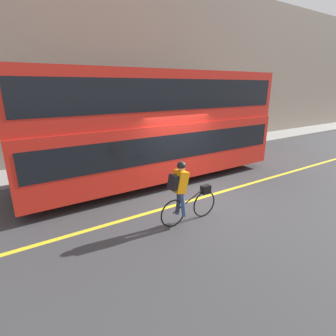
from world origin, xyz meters
name	(u,v)px	position (x,y,z in m)	size (l,w,h in m)	color
ground_plane	(195,197)	(0.00, 0.00, 0.00)	(80.00, 80.00, 0.00)	#38383A
road_center_line	(198,199)	(0.00, -0.13, 0.00)	(50.00, 0.14, 0.01)	yellow
sidewalk_curb	(128,159)	(0.00, 5.12, 0.07)	(60.00, 2.06, 0.14)	gray
building_facade	(113,66)	(0.00, 6.30, 4.28)	(60.00, 0.30, 8.56)	gray
bus	(154,122)	(-0.20, 2.22, 2.16)	(9.45, 2.62, 3.90)	black
cyclist_on_bike	(184,191)	(-1.27, -1.12, 0.90)	(1.74, 0.32, 1.68)	black
trash_bin	(136,148)	(0.42, 5.02, 0.57)	(0.48, 0.48, 0.85)	#515156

